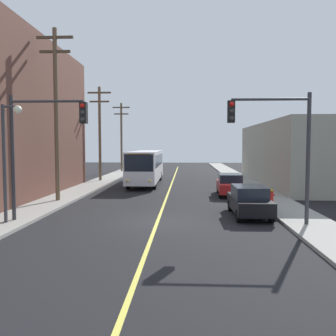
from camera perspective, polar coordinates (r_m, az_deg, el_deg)
ground_plane at (r=17.89m, az=-1.67°, el=-8.52°), size 120.00×120.00×0.00m
sidewalk_left at (r=29.00m, az=-14.52°, el=-3.78°), size 2.50×90.00×0.15m
sidewalk_right at (r=28.29m, az=14.84°, el=-3.97°), size 2.50×90.00×0.15m
lane_stripe_center at (r=32.68m, az=0.42°, el=-2.96°), size 0.16×60.00×0.01m
building_right_warehouse at (r=37.51m, az=23.34°, el=2.08°), size 12.00×20.99×5.87m
city_bus at (r=34.77m, az=-3.49°, el=0.43°), size 2.67×12.18×3.20m
parked_car_black at (r=19.49m, az=12.84°, el=-5.08°), size 1.85×4.42×1.62m
parked_car_red at (r=27.22m, az=9.87°, el=-2.57°), size 1.96×4.46×1.62m
utility_pole_near at (r=24.65m, az=-17.43°, el=9.25°), size 2.40×0.28×11.15m
utility_pole_mid at (r=37.55m, az=-10.84°, el=6.13°), size 2.40×0.28×9.58m
utility_pole_far at (r=50.58m, az=-7.45°, el=5.45°), size 2.40×0.28×9.48m
traffic_signal_left_corner at (r=18.10m, az=-19.29°, el=5.14°), size 3.75×0.48×6.00m
traffic_signal_right_corner at (r=17.01m, az=16.61°, el=5.30°), size 3.75×0.48×6.00m
street_lamp_left at (r=18.14m, az=-24.11°, el=3.24°), size 0.98×0.40×5.50m
fire_hydrant at (r=23.78m, az=16.16°, el=-4.19°), size 0.44×0.26×0.84m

